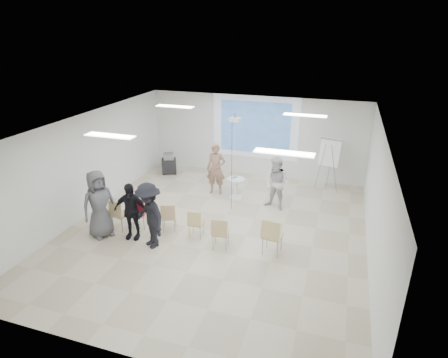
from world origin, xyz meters
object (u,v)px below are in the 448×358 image
(player_left, at_px, (216,166))
(player_right, at_px, (277,181))
(laptop, at_px, (169,215))
(audience_left, at_px, (130,207))
(chair_far_left, at_px, (119,213))
(audience_outer, at_px, (98,200))
(chair_left_inner, at_px, (169,215))
(flipchart_easel, at_px, (330,153))
(chair_left_mid, at_px, (139,213))
(chair_right_far, at_px, (272,234))
(av_cart, at_px, (169,164))
(chair_center, at_px, (196,222))
(pedestal_table, at_px, (236,187))
(audience_mid, at_px, (149,212))
(chair_right_inner, at_px, (220,231))

(player_left, xyz_separation_m, player_right, (2.14, -0.53, -0.06))
(laptop, xyz_separation_m, audience_left, (-0.77, -0.68, 0.46))
(chair_far_left, distance_m, audience_outer, 0.71)
(chair_far_left, bearing_deg, laptop, 29.40)
(chair_left_inner, xyz_separation_m, flipchart_easel, (3.94, 4.21, 0.87))
(audience_left, bearing_deg, audience_outer, -176.05)
(chair_left_mid, bearing_deg, player_right, 30.80)
(player_left, bearing_deg, laptop, -105.03)
(chair_right_far, xyz_separation_m, av_cart, (-4.84, 4.28, -0.22))
(chair_far_left, distance_m, chair_center, 2.18)
(pedestal_table, bearing_deg, player_left, 165.17)
(chair_left_mid, distance_m, audience_outer, 1.16)
(pedestal_table, xyz_separation_m, chair_far_left, (-2.49, -3.00, 0.14))
(pedestal_table, relative_size, chair_far_left, 0.79)
(player_left, xyz_separation_m, chair_right_far, (2.51, -3.10, -0.40))
(chair_left_mid, distance_m, chair_left_inner, 0.86)
(chair_left_inner, height_order, flipchart_easel, flipchart_easel)
(laptop, bearing_deg, audience_left, 21.39)
(player_left, distance_m, laptop, 2.83)
(audience_mid, bearing_deg, chair_left_mid, 169.50)
(chair_left_mid, height_order, audience_mid, audience_mid)
(chair_far_left, height_order, av_cart, chair_far_left)
(chair_left_inner, bearing_deg, flipchart_easel, 26.99)
(player_right, relative_size, audience_mid, 0.93)
(audience_mid, bearing_deg, laptop, 118.03)
(player_left, bearing_deg, chair_center, -87.97)
(chair_left_mid, height_order, laptop, chair_left_mid)
(chair_far_left, xyz_separation_m, chair_center, (2.16, 0.28, -0.06))
(audience_outer, bearing_deg, audience_mid, -61.60)
(player_right, xyz_separation_m, chair_far_left, (-3.87, -2.67, -0.39))
(chair_center, bearing_deg, chair_far_left, -176.02)
(chair_right_far, bearing_deg, chair_far_left, -173.49)
(chair_left_inner, relative_size, audience_left, 0.46)
(laptop, bearing_deg, chair_center, 149.06)
(chair_right_far, distance_m, flipchart_easel, 4.66)
(chair_left_mid, bearing_deg, player_left, 62.43)
(audience_outer, bearing_deg, chair_far_left, -6.68)
(pedestal_table, xyz_separation_m, chair_right_inner, (0.48, -3.05, 0.12))
(chair_left_mid, xyz_separation_m, chair_left_inner, (0.86, 0.09, 0.01))
(audience_left, xyz_separation_m, audience_outer, (-0.84, -0.16, 0.14))
(chair_right_inner, distance_m, av_cart, 5.68)
(chair_left_inner, relative_size, audience_mid, 0.42)
(laptop, relative_size, av_cart, 0.38)
(player_right, relative_size, laptop, 6.04)
(chair_left_inner, height_order, chair_right_far, chair_right_far)
(chair_right_far, relative_size, av_cart, 1.23)
(pedestal_table, relative_size, chair_right_inner, 0.81)
(chair_far_left, xyz_separation_m, chair_left_inner, (1.34, 0.36, -0.04))
(chair_center, bearing_deg, av_cart, 120.52)
(audience_mid, distance_m, audience_outer, 1.52)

